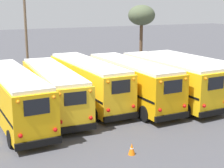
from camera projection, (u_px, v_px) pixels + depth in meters
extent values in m
plane|color=#424247|center=(112.00, 106.00, 25.38)|extent=(160.00, 160.00, 0.00)
cube|color=#EAAA0F|center=(14.00, 96.00, 21.62)|extent=(2.82, 10.74, 2.69)
cube|color=white|center=(12.00, 74.00, 21.28)|extent=(2.62, 10.31, 0.20)
cube|color=black|center=(39.00, 143.00, 17.27)|extent=(2.42, 0.30, 0.36)
cube|color=black|center=(37.00, 107.00, 16.85)|extent=(1.30, 0.09, 0.81)
sphere|color=red|center=(21.00, 136.00, 16.73)|extent=(0.22, 0.22, 0.22)
sphere|color=orange|center=(18.00, 102.00, 16.33)|extent=(0.18, 0.18, 0.18)
sphere|color=red|center=(55.00, 130.00, 17.53)|extent=(0.22, 0.22, 0.22)
sphere|color=orange|center=(54.00, 97.00, 17.14)|extent=(0.18, 0.18, 0.18)
cube|color=black|center=(33.00, 97.00, 22.21)|extent=(0.47, 10.43, 0.14)
cylinder|color=black|center=(18.00, 97.00, 25.86)|extent=(0.32, 0.96, 0.95)
cylinder|color=black|center=(11.00, 139.00, 17.93)|extent=(0.32, 0.96, 0.95)
cylinder|color=black|center=(52.00, 132.00, 18.93)|extent=(0.32, 0.96, 0.95)
cube|color=yellow|center=(53.00, 89.00, 23.76)|extent=(2.75, 10.60, 2.48)
cube|color=white|center=(52.00, 70.00, 23.45)|extent=(2.54, 10.18, 0.20)
cube|color=black|center=(76.00, 128.00, 19.26)|extent=(2.40, 0.29, 0.36)
cube|color=black|center=(75.00, 99.00, 18.88)|extent=(1.29, 0.08, 0.74)
sphere|color=red|center=(61.00, 122.00, 18.80)|extent=(0.22, 0.22, 0.22)
sphere|color=orange|center=(60.00, 94.00, 18.44)|extent=(0.18, 0.18, 0.18)
sphere|color=red|center=(91.00, 118.00, 19.47)|extent=(0.22, 0.22, 0.22)
sphere|color=orange|center=(91.00, 91.00, 19.11)|extent=(0.18, 0.18, 0.18)
cube|color=black|center=(36.00, 93.00, 23.35)|extent=(0.42, 10.31, 0.14)
cube|color=black|center=(70.00, 90.00, 24.26)|extent=(0.42, 10.31, 0.14)
cylinder|color=black|center=(28.00, 92.00, 27.13)|extent=(0.32, 1.00, 0.99)
cylinder|color=black|center=(55.00, 90.00, 27.97)|extent=(0.32, 1.00, 0.99)
cylinder|color=black|center=(51.00, 124.00, 20.05)|extent=(0.32, 1.00, 0.99)
cylinder|color=black|center=(87.00, 119.00, 20.89)|extent=(0.32, 1.00, 0.99)
cube|color=yellow|center=(88.00, 82.00, 25.44)|extent=(2.71, 10.30, 2.72)
cube|color=white|center=(87.00, 63.00, 25.11)|extent=(2.51, 9.88, 0.20)
cube|color=black|center=(121.00, 117.00, 21.26)|extent=(2.41, 0.28, 0.36)
cube|color=black|center=(121.00, 87.00, 20.84)|extent=(1.30, 0.08, 0.82)
sphere|color=red|center=(108.00, 110.00, 20.73)|extent=(0.22, 0.22, 0.22)
sphere|color=orange|center=(108.00, 82.00, 20.33)|extent=(0.18, 0.18, 0.18)
sphere|color=red|center=(134.00, 106.00, 21.52)|extent=(0.22, 0.22, 0.22)
sphere|color=orange|center=(134.00, 79.00, 21.11)|extent=(0.18, 0.18, 0.18)
cube|color=black|center=(73.00, 86.00, 24.96)|extent=(0.37, 10.01, 0.14)
cube|color=black|center=(102.00, 83.00, 26.02)|extent=(0.37, 10.01, 0.14)
cylinder|color=black|center=(58.00, 89.00, 28.53)|extent=(0.31, 0.93, 0.92)
cylinder|color=black|center=(82.00, 86.00, 29.51)|extent=(0.31, 0.93, 0.92)
cylinder|color=black|center=(96.00, 114.00, 21.94)|extent=(0.31, 0.93, 0.92)
cylinder|color=black|center=(126.00, 109.00, 22.92)|extent=(0.31, 0.93, 0.92)
cube|color=#E5A00C|center=(131.00, 82.00, 25.23)|extent=(2.81, 10.01, 2.69)
cube|color=white|center=(132.00, 63.00, 24.90)|extent=(2.60, 9.60, 0.20)
cube|color=black|center=(172.00, 117.00, 21.17)|extent=(2.53, 0.29, 0.36)
cube|color=black|center=(173.00, 87.00, 20.75)|extent=(1.36, 0.08, 0.81)
sphere|color=red|center=(160.00, 110.00, 20.62)|extent=(0.22, 0.22, 0.22)
sphere|color=orange|center=(161.00, 82.00, 20.22)|extent=(0.18, 0.18, 0.18)
sphere|color=red|center=(185.00, 106.00, 21.45)|extent=(0.22, 0.22, 0.22)
sphere|color=orange|center=(186.00, 79.00, 21.05)|extent=(0.18, 0.18, 0.18)
cube|color=black|center=(116.00, 87.00, 24.72)|extent=(0.35, 9.73, 0.14)
cube|color=black|center=(146.00, 83.00, 25.83)|extent=(0.35, 9.73, 0.14)
cylinder|color=black|center=(96.00, 89.00, 28.15)|extent=(0.32, 1.07, 1.06)
cylinder|color=black|center=(121.00, 86.00, 29.19)|extent=(0.32, 1.07, 1.06)
cylinder|color=black|center=(145.00, 114.00, 21.82)|extent=(0.32, 1.07, 1.06)
cylinder|color=black|center=(174.00, 109.00, 22.85)|extent=(0.32, 1.07, 1.06)
cube|color=yellow|center=(168.00, 80.00, 25.93)|extent=(2.99, 9.89, 2.71)
cube|color=white|center=(168.00, 61.00, 25.60)|extent=(2.78, 9.49, 0.20)
cube|color=black|center=(214.00, 112.00, 22.00)|extent=(2.48, 0.34, 0.36)
cube|color=black|center=(216.00, 83.00, 21.58)|extent=(1.34, 0.11, 0.81)
sphere|color=red|center=(204.00, 106.00, 21.44)|extent=(0.22, 0.22, 0.22)
sphere|color=orange|center=(206.00, 79.00, 21.04)|extent=(0.18, 0.18, 0.18)
cube|color=black|center=(154.00, 84.00, 25.41)|extent=(0.58, 9.56, 0.14)
cube|color=black|center=(180.00, 81.00, 26.55)|extent=(0.58, 9.56, 0.14)
cylinder|color=black|center=(130.00, 87.00, 28.74)|extent=(0.34, 1.08, 1.07)
cylinder|color=black|center=(152.00, 84.00, 29.80)|extent=(0.34, 1.08, 1.07)
cylinder|color=black|center=(187.00, 110.00, 22.62)|extent=(0.34, 1.08, 1.07)
cylinder|color=black|center=(212.00, 105.00, 23.68)|extent=(0.34, 1.08, 1.07)
cube|color=#E5A00C|center=(192.00, 76.00, 27.76)|extent=(2.86, 9.82, 2.61)
cube|color=white|center=(193.00, 59.00, 27.44)|extent=(2.65, 9.43, 0.20)
cube|color=black|center=(180.00, 80.00, 27.26)|extent=(0.54, 9.50, 0.14)
cube|color=black|center=(202.00, 77.00, 28.35)|extent=(0.54, 9.50, 0.14)
cylinder|color=black|center=(155.00, 82.00, 30.57)|extent=(0.33, 1.01, 0.99)
cylinder|color=black|center=(174.00, 80.00, 31.57)|extent=(0.33, 1.01, 0.99)
cylinder|color=black|center=(213.00, 102.00, 24.48)|extent=(0.33, 1.01, 0.99)
cylinder|color=brown|center=(26.00, 34.00, 32.85)|extent=(0.24, 0.24, 9.05)
cylinder|color=brown|center=(141.00, 44.00, 42.01)|extent=(0.39, 0.39, 5.09)
ellipsoid|color=#4C563D|center=(142.00, 15.00, 41.22)|extent=(3.25, 3.25, 2.44)
cone|color=orange|center=(132.00, 149.00, 17.10)|extent=(0.36, 0.36, 0.60)
cylinder|color=white|center=(132.00, 148.00, 17.09)|extent=(0.17, 0.17, 0.06)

